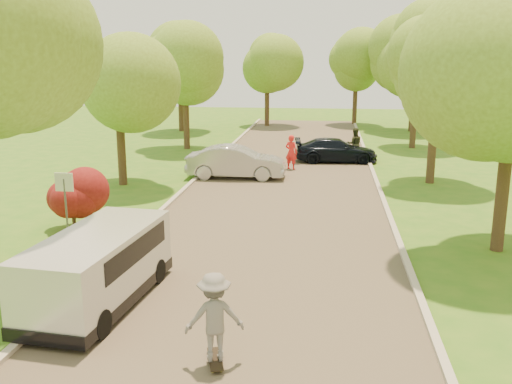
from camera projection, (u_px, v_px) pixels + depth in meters
The scene contains 21 objects.
ground at pixel (239, 312), 12.57m from camera, with size 100.00×100.00×0.00m, color #316E1A.
road at pixel (273, 214), 20.28m from camera, with size 8.00×60.00×0.01m, color #4C4438.
curb_left at pixel (163, 209), 20.76m from camera, with size 0.18×60.00×0.12m, color #B2AD9E.
curb_right at pixel (389, 217), 19.78m from camera, with size 0.18×60.00×0.12m, color #B2AD9E.
street_sign at pixel (65, 193), 16.76m from camera, with size 0.55×0.06×2.17m.
red_shrub at pixel (72, 196), 18.38m from camera, with size 1.70×1.70×1.95m.
tree_l_midb at pixel (122, 78), 23.89m from camera, with size 4.30×4.20×6.62m.
tree_l_far at pixel (188, 56), 33.28m from camera, with size 4.92×4.80×7.79m.
tree_r_midb at pixel (442, 71), 24.14m from camera, with size 4.51×4.40×7.01m.
tree_r_far at pixel (422, 50), 33.48m from camera, with size 5.33×5.20×8.34m.
tree_bg_a at pixel (182, 58), 41.32m from camera, with size 5.12×5.00×7.72m.
tree_bg_b at pixel (419, 55), 41.15m from camera, with size 5.12×5.00×7.95m.
tree_bg_c at pixel (270, 62), 44.53m from camera, with size 4.92×4.80×7.33m.
tree_bg_d at pixel (360, 58), 45.54m from camera, with size 5.12×5.00×7.72m.
minivan at pixel (99, 267), 12.80m from camera, with size 2.20×4.65×1.68m.
silver_sedan at pixel (236, 162), 26.14m from camera, with size 1.57×4.51×1.49m, color #A0A1A5.
dark_sedan at pixel (336, 150), 30.09m from camera, with size 1.76×4.33×1.26m, color black.
longboard at pixel (215, 359), 10.44m from camera, with size 0.47×0.89×0.10m.
skateboarder at pixel (214, 317), 10.24m from camera, with size 1.07×0.62×1.66m, color slate.
person_striped at pixel (291, 152), 28.09m from camera, with size 0.63×0.41×1.72m, color red.
person_olive at pixel (354, 144), 30.77m from camera, with size 0.83×0.65×1.71m, color #2C311D.
Camera 1 is at (1.81, -11.46, 5.52)m, focal length 40.00 mm.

